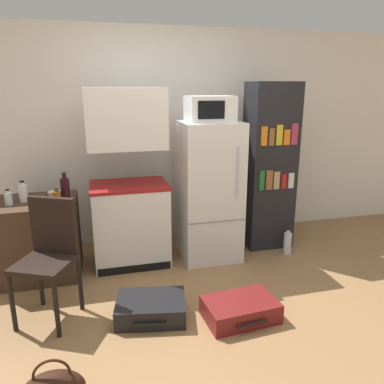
# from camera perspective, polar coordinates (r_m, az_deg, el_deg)

# --- Properties ---
(ground_plane) EXTENTS (24.00, 24.00, 0.00)m
(ground_plane) POSITION_cam_1_polar(r_m,az_deg,el_deg) (3.09, 4.09, -19.94)
(ground_plane) COLOR olive
(wall_back) EXTENTS (6.40, 0.10, 2.44)m
(wall_back) POSITION_cam_1_polar(r_m,az_deg,el_deg) (4.52, -1.27, 8.46)
(wall_back) COLOR white
(wall_back) RESTS_ON ground_plane
(side_table) EXTENTS (0.75, 0.65, 0.76)m
(side_table) POSITION_cam_1_polar(r_m,az_deg,el_deg) (3.96, -22.25, -6.51)
(side_table) COLOR #422D1E
(side_table) RESTS_ON ground_plane
(kitchen_hutch) EXTENTS (0.77, 0.55, 1.79)m
(kitchen_hutch) POSITION_cam_1_polar(r_m,az_deg,el_deg) (3.84, -9.59, 0.77)
(kitchen_hutch) COLOR white
(kitchen_hutch) RESTS_ON ground_plane
(refrigerator) EXTENTS (0.61, 0.64, 1.46)m
(refrigerator) POSITION_cam_1_polar(r_m,az_deg,el_deg) (3.98, 2.57, 0.17)
(refrigerator) COLOR silver
(refrigerator) RESTS_ON ground_plane
(microwave) EXTENTS (0.46, 0.38, 0.25)m
(microwave) POSITION_cam_1_polar(r_m,az_deg,el_deg) (3.83, 2.73, 12.57)
(microwave) COLOR silver
(microwave) RESTS_ON refrigerator
(bookshelf) EXTENTS (0.52, 0.40, 1.85)m
(bookshelf) POSITION_cam_1_polar(r_m,az_deg,el_deg) (4.30, 11.68, 3.75)
(bookshelf) COLOR black
(bookshelf) RESTS_ON ground_plane
(bottle_milk_white) EXTENTS (0.08, 0.08, 0.20)m
(bottle_milk_white) POSITION_cam_1_polar(r_m,az_deg,el_deg) (3.83, -24.33, -0.12)
(bottle_milk_white) COLOR white
(bottle_milk_white) RESTS_ON side_table
(bottle_clear_short) EXTENTS (0.07, 0.07, 0.15)m
(bottle_clear_short) POSITION_cam_1_polar(r_m,az_deg,el_deg) (3.80, -26.18, -0.86)
(bottle_clear_short) COLOR silver
(bottle_clear_short) RESTS_ON side_table
(bottle_wine_dark) EXTENTS (0.08, 0.08, 0.27)m
(bottle_wine_dark) POSITION_cam_1_polar(r_m,az_deg,el_deg) (3.75, -18.77, 0.54)
(bottle_wine_dark) COLOR black
(bottle_wine_dark) RESTS_ON side_table
(bottle_amber_beer) EXTENTS (0.08, 0.08, 0.14)m
(bottle_amber_beer) POSITION_cam_1_polar(r_m,az_deg,el_deg) (3.68, -19.89, -0.70)
(bottle_amber_beer) COLOR brown
(bottle_amber_beer) RESTS_ON side_table
(bowl) EXTENTS (0.13, 0.13, 0.04)m
(bowl) POSITION_cam_1_polar(r_m,az_deg,el_deg) (3.97, -20.16, -0.16)
(bowl) COLOR silver
(bowl) RESTS_ON side_table
(chair) EXTENTS (0.53, 0.53, 0.97)m
(chair) POSITION_cam_1_polar(r_m,az_deg,el_deg) (3.17, -20.89, -8.03)
(chair) COLOR black
(chair) RESTS_ON ground_plane
(suitcase_large_flat) EXTENTS (0.61, 0.49, 0.16)m
(suitcase_large_flat) POSITION_cam_1_polar(r_m,az_deg,el_deg) (3.17, -6.28, -17.18)
(suitcase_large_flat) COLOR black
(suitcase_large_flat) RESTS_ON ground_plane
(suitcase_small_flat) EXTENTS (0.60, 0.43, 0.16)m
(suitcase_small_flat) POSITION_cam_1_polar(r_m,az_deg,el_deg) (3.16, 7.38, -17.33)
(suitcase_small_flat) COLOR maroon
(suitcase_small_flat) RESTS_ON ground_plane
(water_bottle_front) EXTENTS (0.09, 0.09, 0.31)m
(water_bottle_front) POSITION_cam_1_polar(r_m,az_deg,el_deg) (4.32, 14.35, -7.47)
(water_bottle_front) COLOR silver
(water_bottle_front) RESTS_ON ground_plane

